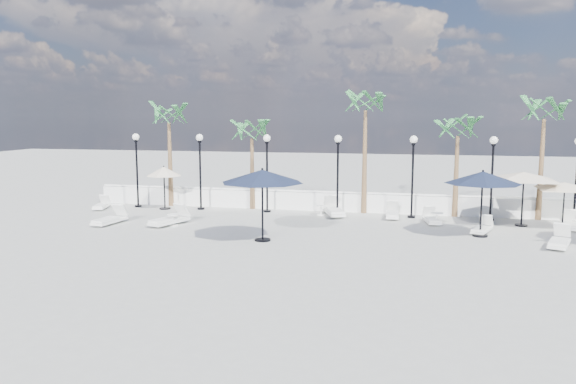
% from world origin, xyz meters
% --- Properties ---
extents(ground, '(100.00, 100.00, 0.00)m').
position_xyz_m(ground, '(0.00, 0.00, 0.00)').
color(ground, '#969691').
rests_on(ground, ground).
extents(balustrade, '(26.00, 0.30, 1.01)m').
position_xyz_m(balustrade, '(0.00, 7.50, 0.47)').
color(balustrade, white).
rests_on(balustrade, ground).
extents(lamppost_0, '(0.36, 0.36, 3.84)m').
position_xyz_m(lamppost_0, '(-10.50, 6.50, 2.49)').
color(lamppost_0, black).
rests_on(lamppost_0, ground).
extents(lamppost_1, '(0.36, 0.36, 3.84)m').
position_xyz_m(lamppost_1, '(-7.00, 6.50, 2.49)').
color(lamppost_1, black).
rests_on(lamppost_1, ground).
extents(lamppost_2, '(0.36, 0.36, 3.84)m').
position_xyz_m(lamppost_2, '(-3.50, 6.50, 2.49)').
color(lamppost_2, black).
rests_on(lamppost_2, ground).
extents(lamppost_3, '(0.36, 0.36, 3.84)m').
position_xyz_m(lamppost_3, '(0.00, 6.50, 2.49)').
color(lamppost_3, black).
rests_on(lamppost_3, ground).
extents(lamppost_4, '(0.36, 0.36, 3.84)m').
position_xyz_m(lamppost_4, '(3.50, 6.50, 2.49)').
color(lamppost_4, black).
rests_on(lamppost_4, ground).
extents(lamppost_5, '(0.36, 0.36, 3.84)m').
position_xyz_m(lamppost_5, '(7.00, 6.50, 2.49)').
color(lamppost_5, black).
rests_on(lamppost_5, ground).
extents(palm_0, '(2.60, 2.60, 5.50)m').
position_xyz_m(palm_0, '(-9.00, 7.30, 4.53)').
color(palm_0, brown).
rests_on(palm_0, ground).
extents(palm_1, '(2.60, 2.60, 4.70)m').
position_xyz_m(palm_1, '(-4.50, 7.30, 3.75)').
color(palm_1, brown).
rests_on(palm_1, ground).
extents(palm_2, '(2.60, 2.60, 6.10)m').
position_xyz_m(palm_2, '(1.20, 7.30, 5.12)').
color(palm_2, brown).
rests_on(palm_2, ground).
extents(palm_3, '(2.60, 2.60, 4.90)m').
position_xyz_m(palm_3, '(5.50, 7.30, 3.95)').
color(palm_3, brown).
rests_on(palm_3, ground).
extents(palm_4, '(2.60, 2.60, 5.70)m').
position_xyz_m(palm_4, '(9.20, 7.30, 4.73)').
color(palm_4, brown).
rests_on(palm_4, ground).
extents(lounger_0, '(0.93, 1.69, 0.60)m').
position_xyz_m(lounger_0, '(-12.00, 5.47, 0.20)').
color(lounger_0, white).
rests_on(lounger_0, ground).
extents(lounger_1, '(0.84, 1.97, 0.72)m').
position_xyz_m(lounger_1, '(-9.45, 1.89, 0.24)').
color(lounger_1, white).
rests_on(lounger_1, ground).
extents(lounger_2, '(1.30, 2.15, 0.77)m').
position_xyz_m(lounger_2, '(-6.81, 2.31, 0.26)').
color(lounger_2, white).
rests_on(lounger_2, ground).
extents(lounger_3, '(0.66, 1.81, 0.67)m').
position_xyz_m(lounger_3, '(2.63, 6.22, 0.22)').
color(lounger_3, white).
rests_on(lounger_3, ground).
extents(lounger_4, '(1.38, 2.26, 0.81)m').
position_xyz_m(lounger_4, '(-0.13, 6.22, 0.27)').
color(lounger_4, white).
rests_on(lounger_4, ground).
extents(lounger_5, '(1.06, 1.71, 0.61)m').
position_xyz_m(lounger_5, '(6.35, 3.60, 0.20)').
color(lounger_5, white).
rests_on(lounger_5, ground).
extents(lounger_6, '(0.76, 1.86, 0.68)m').
position_xyz_m(lounger_6, '(10.07, 5.24, 0.23)').
color(lounger_6, white).
rests_on(lounger_6, ground).
extents(lounger_7, '(0.83, 1.76, 0.63)m').
position_xyz_m(lounger_7, '(4.39, 5.25, 0.21)').
color(lounger_7, white).
rests_on(lounger_7, ground).
extents(lounger_8, '(1.18, 1.99, 0.71)m').
position_xyz_m(lounger_8, '(8.82, 1.62, 0.24)').
color(lounger_8, white).
rests_on(lounger_8, ground).
extents(side_table_0, '(0.52, 0.52, 0.51)m').
position_xyz_m(side_table_0, '(-6.58, 2.22, 0.31)').
color(side_table_0, white).
rests_on(side_table_0, ground).
extents(side_table_1, '(0.49, 0.49, 0.48)m').
position_xyz_m(side_table_1, '(-0.75, 6.20, 0.29)').
color(side_table_1, white).
rests_on(side_table_1, ground).
extents(side_table_2, '(0.56, 0.56, 0.54)m').
position_xyz_m(side_table_2, '(4.59, 5.00, 0.33)').
color(side_table_2, white).
rests_on(side_table_2, ground).
extents(parasol_navy_left, '(3.18, 3.18, 2.80)m').
position_xyz_m(parasol_navy_left, '(-2.01, 0.25, 2.47)').
color(parasol_navy_left, black).
rests_on(parasol_navy_left, ground).
extents(parasol_navy_mid, '(2.96, 2.96, 2.66)m').
position_xyz_m(parasol_navy_mid, '(6.20, 2.92, 2.33)').
color(parasol_navy_mid, black).
rests_on(parasol_navy_mid, ground).
extents(parasol_cream_sq_a, '(5.16, 5.16, 2.53)m').
position_xyz_m(parasol_cream_sq_a, '(8.18, 5.55, 2.34)').
color(parasol_cream_sq_a, black).
rests_on(parasol_cream_sq_a, ground).
extents(parasol_cream_sq_b, '(4.24, 4.24, 2.12)m').
position_xyz_m(parasol_cream_sq_b, '(9.78, 5.37, 1.96)').
color(parasol_cream_sq_b, black).
rests_on(parasol_cream_sq_b, ground).
extents(parasol_cream_small, '(1.81, 1.81, 2.23)m').
position_xyz_m(parasol_cream_small, '(-8.85, 6.20, 1.91)').
color(parasol_cream_small, black).
rests_on(parasol_cream_small, ground).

